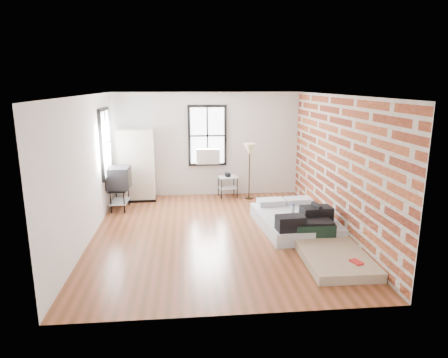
{
  "coord_description": "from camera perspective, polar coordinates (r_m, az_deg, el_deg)",
  "views": [
    {
      "loc": [
        -0.58,
        -7.73,
        3.02
      ],
      "look_at": [
        0.19,
        0.3,
        1.08
      ],
      "focal_mm": 32.0,
      "sensor_mm": 36.0,
      "label": 1
    }
  ],
  "objects": [
    {
      "name": "floor_lamp",
      "position": [
        10.5,
        3.68,
        3.87
      ],
      "size": [
        0.32,
        0.32,
        1.49
      ],
      "color": "black",
      "rests_on": "ground"
    },
    {
      "name": "wardrobe",
      "position": [
        10.67,
        -12.37,
        1.91
      ],
      "size": [
        0.96,
        0.57,
        1.88
      ],
      "rotation": [
        0.0,
        0.0,
        0.02
      ],
      "color": "black",
      "rests_on": "ground"
    },
    {
      "name": "ground",
      "position": [
        8.32,
        -1.15,
        -7.78
      ],
      "size": [
        6.0,
        6.0,
        0.0
      ],
      "primitive_type": "plane",
      "color": "brown",
      "rests_on": "ground"
    },
    {
      "name": "mattress_bare",
      "position": [
        7.6,
        14.4,
        -9.27
      ],
      "size": [
        1.11,
        2.07,
        0.44
      ],
      "rotation": [
        0.0,
        0.0,
        -0.02
      ],
      "color": "tan",
      "rests_on": "ground"
    },
    {
      "name": "room_shell",
      "position": [
        8.23,
        0.21,
        4.54
      ],
      "size": [
        5.02,
        6.02,
        2.8
      ],
      "color": "silver",
      "rests_on": "ground"
    },
    {
      "name": "tv_stand",
      "position": [
        10.0,
        -14.76,
        -0.03
      ],
      "size": [
        0.55,
        0.76,
        1.05
      ],
      "rotation": [
        0.0,
        0.0,
        -0.04
      ],
      "color": "black",
      "rests_on": "ground"
    },
    {
      "name": "side_table",
      "position": [
        10.82,
        0.54,
        -0.25
      ],
      "size": [
        0.56,
        0.47,
        0.66
      ],
      "rotation": [
        0.0,
        0.0,
        0.15
      ],
      "color": "black",
      "rests_on": "ground"
    },
    {
      "name": "mattress_main",
      "position": [
        8.7,
        10.36,
        -5.74
      ],
      "size": [
        1.71,
        2.21,
        0.67
      ],
      "rotation": [
        0.0,
        0.0,
        0.08
      ],
      "color": "silver",
      "rests_on": "ground"
    }
  ]
}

